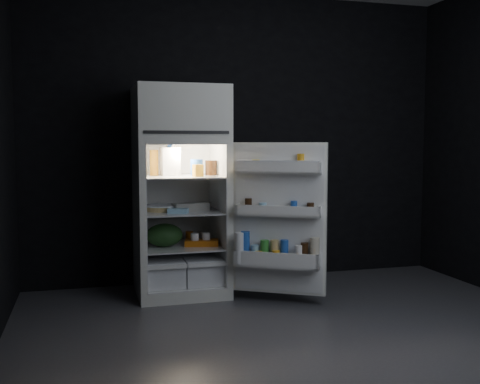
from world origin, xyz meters
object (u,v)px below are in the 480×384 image
object	(u,v)px
fridge_door	(278,221)
yogurt_tray	(202,243)
refrigerator	(180,184)
egg_carton	(191,207)
milk_jug	(170,162)

from	to	relation	value
fridge_door	yogurt_tray	bearing A→B (deg)	138.47
refrigerator	fridge_door	world-z (taller)	refrigerator
fridge_door	egg_carton	distance (m)	0.79
milk_jug	egg_carton	xyz separation A→B (m)	(0.16, -0.09, -0.38)
egg_carton	yogurt_tray	world-z (taller)	egg_carton
egg_carton	yogurt_tray	size ratio (longest dim) A/B	1.08
milk_jug	yogurt_tray	distance (m)	0.75
egg_carton	milk_jug	bearing A→B (deg)	136.72
fridge_door	egg_carton	size ratio (longest dim) A/B	3.97
fridge_door	egg_carton	world-z (taller)	fridge_door
refrigerator	egg_carton	size ratio (longest dim) A/B	5.80
refrigerator	milk_jug	distance (m)	0.21
refrigerator	yogurt_tray	bearing A→B (deg)	-31.25
fridge_door	egg_carton	bearing A→B (deg)	142.08
egg_carton	yogurt_tray	xyz separation A→B (m)	(0.09, -0.01, -0.31)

